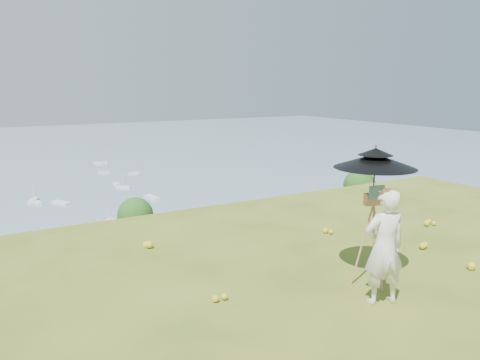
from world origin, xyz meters
TOP-DOWN VIEW (x-y plane):
  - shoreline_tier at (0.00, 75.00)m, footprint 170.00×28.00m
  - slope_trees at (0.00, 35.00)m, footprint 110.00×50.00m
  - harbor_town at (0.00, 75.00)m, footprint 110.00×22.00m
  - painter at (-1.19, 1.02)m, footprint 0.68×0.53m
  - field_easel at (-0.88, 1.55)m, footprint 0.70×0.70m
  - sun_umbrella at (-0.87, 1.58)m, footprint 1.42×1.42m
  - painter_cap at (-1.19, 1.02)m, footprint 0.28×0.31m

SIDE VIEW (x-z plane):
  - shoreline_tier at x=0.00m, z-range -40.00..-32.00m
  - harbor_town at x=0.00m, z-range -32.00..-27.00m
  - slope_trees at x=0.00m, z-range -18.00..-12.00m
  - field_easel at x=-0.88m, z-range 0.00..1.55m
  - painter at x=-1.19m, z-range 0.00..1.63m
  - painter_cap at x=-1.19m, z-range 1.53..1.63m
  - sun_umbrella at x=-0.87m, z-range 1.28..2.13m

